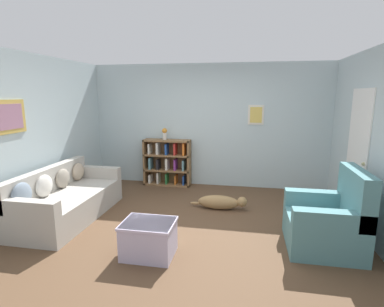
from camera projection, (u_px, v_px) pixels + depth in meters
The scene contains 10 objects.
ground_plane at pixel (187, 227), 4.51m from camera, with size 14.00×14.00×0.00m, color brown.
wall_back at pixel (208, 126), 6.43m from camera, with size 5.60×0.13×2.60m.
wall_left at pixel (29, 137), 4.72m from camera, with size 0.13×5.00×2.60m.
wall_right at pixel (382, 148), 3.81m from camera, with size 0.16×5.00×2.60m.
couch at pixel (66, 200), 4.80m from camera, with size 0.90×2.01×0.81m.
bookshelf at pixel (167, 162), 6.55m from camera, with size 1.02×0.30×1.01m.
recliner_chair at pixel (329, 221), 3.84m from camera, with size 0.89×0.93×1.05m.
coffee_table at pixel (149, 238), 3.67m from camera, with size 0.64×0.50×0.44m.
dog at pixel (221, 202), 5.19m from camera, with size 1.00×0.22×0.24m.
vase at pixel (165, 133), 6.41m from camera, with size 0.11×0.11×0.25m.
Camera 1 is at (0.86, -4.13, 1.96)m, focal length 28.00 mm.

